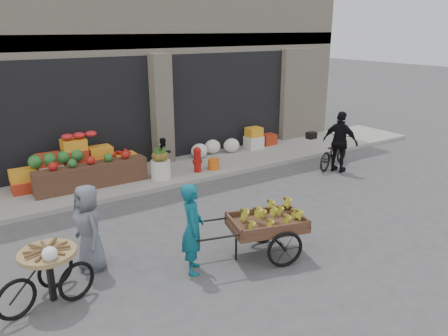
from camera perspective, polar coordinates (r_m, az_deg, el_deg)
ground at (r=9.37m, az=5.66°, el=-7.30°), size 80.00×80.00×0.00m
sidewalk at (r=12.56m, az=-6.09°, el=-0.35°), size 18.00×2.20×0.12m
building at (r=15.56m, az=-13.45°, el=15.23°), size 14.00×6.45×7.00m
fruit_display at (r=11.78m, az=-17.61°, el=0.77°), size 3.10×1.12×1.24m
pineapple_bin at (r=11.72m, az=-8.27°, el=-0.18°), size 0.52×0.52×0.50m
fire_hydrant at (r=12.12m, az=-3.49°, el=1.24°), size 0.22×0.22×0.71m
orange_bucket at (r=12.39m, az=-1.35°, el=0.52°), size 0.32×0.32×0.30m
right_bay_goods at (r=14.26m, az=2.11°, el=3.42°), size 3.35×0.60×0.70m
seated_person at (r=12.34m, az=-7.83°, el=1.81°), size 0.51×0.43×0.93m
banana_cart at (r=7.85m, az=5.29°, el=-6.98°), size 2.39×1.43×0.93m
vendor_woman at (r=7.33m, az=-4.13°, el=-7.89°), size 0.60×0.69×1.58m
tricycle_cart at (r=7.16m, az=-21.91°, el=-11.97°), size 1.45×1.07×0.95m
vendor_grey at (r=7.75m, az=-17.23°, el=-7.46°), size 0.54×0.78×1.52m
bicycle at (r=13.32m, az=14.11°, el=2.02°), size 1.82×1.12×0.90m
cyclist at (r=12.81m, az=14.94°, el=3.29°), size 0.74×1.11×1.75m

